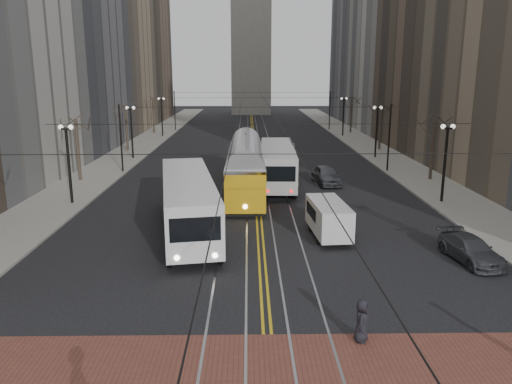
{
  "coord_description": "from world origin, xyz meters",
  "views": [
    {
      "loc": [
        -0.68,
        -17.76,
        9.48
      ],
      "look_at": [
        -0.27,
        9.25,
        3.0
      ],
      "focal_mm": 35.0,
      "sensor_mm": 36.0,
      "label": 1
    }
  ],
  "objects_px": {
    "transit_bus": "(188,205)",
    "sedan_parked": "(470,249)",
    "pedestrian_a": "(362,321)",
    "cargo_van": "(328,220)",
    "sedan_silver": "(288,149)",
    "rear_bus": "(277,166)",
    "streetcar": "(246,172)",
    "sedan_grey": "(326,175)"
  },
  "relations": [
    {
      "from": "sedan_silver",
      "to": "pedestrian_a",
      "type": "relative_size",
      "value": 2.59
    },
    {
      "from": "cargo_van",
      "to": "pedestrian_a",
      "type": "distance_m",
      "value": 11.78
    },
    {
      "from": "pedestrian_a",
      "to": "sedan_silver",
      "type": "bearing_deg",
      "value": 17.43
    },
    {
      "from": "cargo_van",
      "to": "sedan_grey",
      "type": "distance_m",
      "value": 14.6
    },
    {
      "from": "pedestrian_a",
      "to": "transit_bus",
      "type": "bearing_deg",
      "value": 49.09
    },
    {
      "from": "transit_bus",
      "to": "sedan_parked",
      "type": "xyz_separation_m",
      "value": [
        15.07,
        -5.15,
        -1.07
      ]
    },
    {
      "from": "cargo_van",
      "to": "pedestrian_a",
      "type": "bearing_deg",
      "value": -97.46
    },
    {
      "from": "cargo_van",
      "to": "transit_bus",
      "type": "bearing_deg",
      "value": 167.61
    },
    {
      "from": "sedan_grey",
      "to": "sedan_parked",
      "type": "bearing_deg",
      "value": -81.62
    },
    {
      "from": "sedan_silver",
      "to": "sedan_parked",
      "type": "xyz_separation_m",
      "value": [
        6.72,
        -34.29,
        -0.05
      ]
    },
    {
      "from": "streetcar",
      "to": "sedan_grey",
      "type": "distance_m",
      "value": 7.85
    },
    {
      "from": "transit_bus",
      "to": "rear_bus",
      "type": "bearing_deg",
      "value": 55.26
    },
    {
      "from": "sedan_parked",
      "to": "pedestrian_a",
      "type": "height_order",
      "value": "pedestrian_a"
    },
    {
      "from": "sedan_silver",
      "to": "sedan_parked",
      "type": "height_order",
      "value": "sedan_silver"
    },
    {
      "from": "sedan_parked",
      "to": "cargo_van",
      "type": "bearing_deg",
      "value": 140.89
    },
    {
      "from": "streetcar",
      "to": "cargo_van",
      "type": "relative_size",
      "value": 3.11
    },
    {
      "from": "rear_bus",
      "to": "cargo_van",
      "type": "bearing_deg",
      "value": -79.59
    },
    {
      "from": "transit_bus",
      "to": "cargo_van",
      "type": "bearing_deg",
      "value": -17.69
    },
    {
      "from": "sedan_grey",
      "to": "pedestrian_a",
      "type": "relative_size",
      "value": 2.96
    },
    {
      "from": "cargo_van",
      "to": "sedan_silver",
      "type": "height_order",
      "value": "cargo_van"
    },
    {
      "from": "cargo_van",
      "to": "sedan_silver",
      "type": "relative_size",
      "value": 1.16
    },
    {
      "from": "transit_bus",
      "to": "sedan_parked",
      "type": "distance_m",
      "value": 15.96
    },
    {
      "from": "streetcar",
      "to": "sedan_silver",
      "type": "relative_size",
      "value": 3.59
    },
    {
      "from": "streetcar",
      "to": "sedan_parked",
      "type": "relative_size",
      "value": 3.39
    },
    {
      "from": "rear_bus",
      "to": "sedan_grey",
      "type": "height_order",
      "value": "rear_bus"
    },
    {
      "from": "rear_bus",
      "to": "sedan_grey",
      "type": "bearing_deg",
      "value": 3.51
    },
    {
      "from": "streetcar",
      "to": "transit_bus",
      "type": "bearing_deg",
      "value": -109.24
    },
    {
      "from": "streetcar",
      "to": "sedan_grey",
      "type": "xyz_separation_m",
      "value": [
        7.0,
        3.42,
        -0.94
      ]
    },
    {
      "from": "cargo_van",
      "to": "pedestrian_a",
      "type": "relative_size",
      "value": 2.99
    },
    {
      "from": "rear_bus",
      "to": "sedan_parked",
      "type": "bearing_deg",
      "value": -62.33
    },
    {
      "from": "rear_bus",
      "to": "sedan_parked",
      "type": "xyz_separation_m",
      "value": [
        8.92,
        -18.29,
        -1.01
      ]
    },
    {
      "from": "sedan_grey",
      "to": "sedan_silver",
      "type": "bearing_deg",
      "value": 91.81
    },
    {
      "from": "sedan_parked",
      "to": "rear_bus",
      "type": "bearing_deg",
      "value": 107.48
    },
    {
      "from": "streetcar",
      "to": "sedan_grey",
      "type": "relative_size",
      "value": 3.14
    },
    {
      "from": "sedan_silver",
      "to": "pedestrian_a",
      "type": "distance_m",
      "value": 42.08
    },
    {
      "from": "transit_bus",
      "to": "sedan_silver",
      "type": "bearing_deg",
      "value": 64.36
    },
    {
      "from": "rear_bus",
      "to": "sedan_silver",
      "type": "xyz_separation_m",
      "value": [
        2.2,
        16.01,
        -0.97
      ]
    },
    {
      "from": "sedan_parked",
      "to": "transit_bus",
      "type": "bearing_deg",
      "value": 152.61
    },
    {
      "from": "transit_bus",
      "to": "streetcar",
      "type": "xyz_separation_m",
      "value": [
        3.44,
        9.86,
        0.04
      ]
    },
    {
      "from": "transit_bus",
      "to": "sedan_parked",
      "type": "relative_size",
      "value": 3.12
    },
    {
      "from": "sedan_parked",
      "to": "sedan_grey",
      "type": "bearing_deg",
      "value": 95.57
    },
    {
      "from": "streetcar",
      "to": "sedan_grey",
      "type": "bearing_deg",
      "value": 26.04
    }
  ]
}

